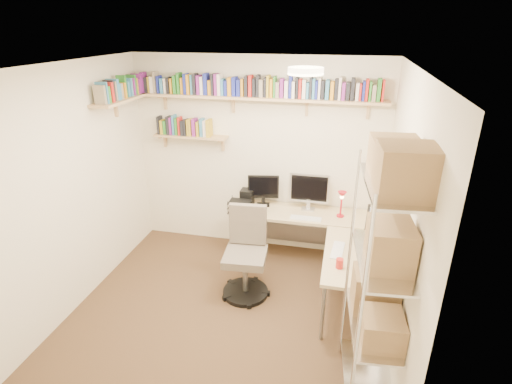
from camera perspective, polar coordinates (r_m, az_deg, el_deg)
ground at (r=4.44m, az=-4.23°, el=-16.67°), size 3.20×3.20×0.00m
room_shell at (r=3.65m, az=-4.86°, el=2.41°), size 3.24×3.04×2.52m
wall_shelves at (r=4.85m, az=-5.19°, el=13.42°), size 3.12×1.09×0.80m
corner_desk at (r=4.79m, az=7.00°, el=-4.26°), size 1.75×1.71×1.14m
office_chair at (r=4.47m, az=-1.43°, el=-9.50°), size 0.53×0.54×1.02m
wire_rack at (r=2.94m, az=18.25°, el=-7.69°), size 0.49×0.88×2.18m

